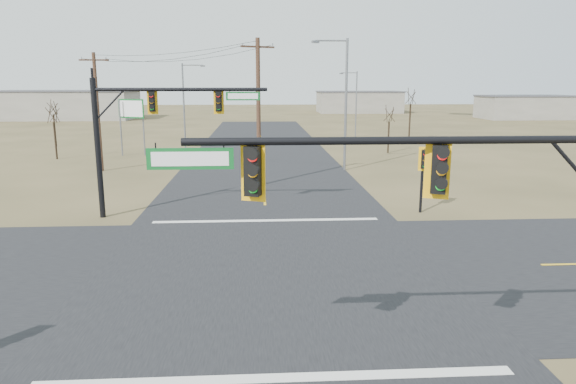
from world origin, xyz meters
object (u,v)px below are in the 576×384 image
object	(u,v)px
utility_pole_near	(258,111)
streetlight_a	(343,98)
streetlight_c	(186,101)
bare_tree_b	(53,107)
highway_sign	(131,116)
mast_arm_near	(444,195)
pedestal_signal_ne	(424,164)
bare_tree_d	(411,96)
streetlight_b	(355,101)
bare_tree_c	(389,113)
utility_pole_far	(98,111)
bare_tree_a	(53,113)
mast_arm_far	(151,118)

from	to	relation	value
utility_pole_near	streetlight_a	size ratio (longest dim) A/B	0.95
streetlight_c	bare_tree_b	xyz separation A→B (m)	(-15.50, 2.54, -0.73)
highway_sign	mast_arm_near	bearing A→B (deg)	-44.09
pedestal_signal_ne	bare_tree_b	bearing A→B (deg)	150.28
highway_sign	bare_tree_d	xyz separation A→B (m)	(32.15, 12.37, 1.58)
bare_tree_d	streetlight_b	bearing A→B (deg)	145.22
mast_arm_near	streetlight_a	bearing A→B (deg)	106.59
pedestal_signal_ne	bare_tree_b	xyz separation A→B (m)	(-32.70, 33.40, 1.71)
bare_tree_c	bare_tree_d	bearing A→B (deg)	64.15
utility_pole_far	bare_tree_a	world-z (taller)	utility_pole_far
mast_arm_near	bare_tree_a	bearing A→B (deg)	142.54
pedestal_signal_ne	mast_arm_far	bearing A→B (deg)	-164.66
streetlight_c	bare_tree_a	size ratio (longest dim) A/B	1.68
streetlight_b	bare_tree_a	bearing A→B (deg)	-165.19
pedestal_signal_ne	streetlight_b	bearing A→B (deg)	100.50
utility_pole_far	streetlight_b	size ratio (longest dim) A/B	1.10
streetlight_a	bare_tree_b	size ratio (longest dim) A/B	1.90
bare_tree_c	bare_tree_b	bearing A→B (deg)	168.05
streetlight_b	mast_arm_near	bearing A→B (deg)	-114.11
streetlight_a	mast_arm_near	bearing A→B (deg)	-120.12
mast_arm_far	utility_pole_far	distance (m)	17.21
mast_arm_far	bare_tree_b	distance (m)	37.74
streetlight_a	streetlight_b	size ratio (longest dim) A/B	1.23
utility_pole_far	bare_tree_b	size ratio (longest dim) A/B	1.71
streetlight_a	bare_tree_d	size ratio (longest dim) A/B	1.54
streetlight_c	bare_tree_a	world-z (taller)	streetlight_c
mast_arm_near	streetlight_a	size ratio (longest dim) A/B	0.96
mast_arm_far	bare_tree_a	world-z (taller)	mast_arm_far
mast_arm_far	bare_tree_a	distance (m)	26.62
highway_sign	streetlight_b	size ratio (longest dim) A/B	0.65
pedestal_signal_ne	utility_pole_far	bearing A→B (deg)	160.80
pedestal_signal_ne	bare_tree_c	xyz separation A→B (m)	(4.54, 25.52, 1.31)
utility_pole_far	bare_tree_c	xyz separation A→B (m)	(26.85, 9.85, -0.88)
pedestal_signal_ne	utility_pole_far	size ratio (longest dim) A/B	0.39
bare_tree_c	pedestal_signal_ne	bearing A→B (deg)	-100.10
mast_arm_far	bare_tree_b	world-z (taller)	mast_arm_far
highway_sign	bare_tree_b	xyz separation A→B (m)	(-10.85, 8.37, 0.48)
mast_arm_near	bare_tree_c	distance (m)	43.68
mast_arm_near	bare_tree_a	size ratio (longest dim) A/B	1.85
mast_arm_far	streetlight_b	bearing A→B (deg)	55.41
bare_tree_c	bare_tree_d	distance (m)	13.28
streetlight_b	bare_tree_a	distance (m)	37.75
streetlight_b	utility_pole_far	bearing A→B (deg)	-150.42
mast_arm_near	streetlight_c	world-z (taller)	streetlight_c
utility_pole_far	streetlight_b	bearing A→B (deg)	44.87
streetlight_c	bare_tree_c	world-z (taller)	streetlight_c
mast_arm_near	streetlight_b	size ratio (longest dim) A/B	1.18
pedestal_signal_ne	bare_tree_a	size ratio (longest dim) A/B	0.68
highway_sign	bare_tree_d	size ratio (longest dim) A/B	0.81
highway_sign	streetlight_a	distance (m)	22.31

